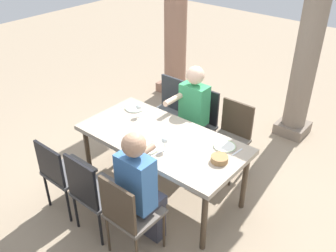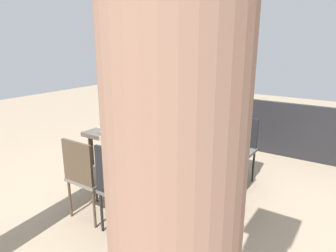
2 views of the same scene
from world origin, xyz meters
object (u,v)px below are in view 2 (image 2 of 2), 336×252
at_px(chair_east_north, 88,174).
at_px(chair_east_south, 176,132).
at_px(chair_mid_north, 122,185).
at_px(diner_man_white, 133,162).
at_px(plate_1, 173,129).
at_px(bread_basket, 117,125).
at_px(wine_glass_1, 158,121).
at_px(stone_column_near, 175,211).
at_px(wine_glass_0, 191,137).
at_px(plate_0, 201,153).
at_px(plate_2, 109,132).
at_px(dining_table, 162,141).
at_px(diner_woman_green, 170,123).
at_px(chair_west_north, 164,198).
at_px(chair_mid_south, 205,138).
at_px(chair_west_south, 238,145).

bearing_deg(chair_east_north, chair_east_south, -90.00).
distance_m(chair_mid_north, diner_man_white, 0.25).
distance_m(chair_east_north, plate_1, 1.22).
bearing_deg(chair_mid_north, diner_man_white, -90.93).
bearing_deg(bread_basket, wine_glass_1, -160.16).
xyz_separation_m(chair_mid_north, chair_east_south, (0.49, -1.76, 0.02)).
bearing_deg(stone_column_near, chair_east_south, -57.72).
bearing_deg(chair_east_north, wine_glass_0, -140.23).
bearing_deg(bread_basket, wine_glass_0, 173.16).
bearing_deg(plate_0, plate_2, 0.01).
distance_m(chair_mid_north, chair_east_south, 1.83).
bearing_deg(dining_table, diner_woman_green, -63.62).
bearing_deg(dining_table, chair_east_south, -68.31).
relative_size(diner_man_white, plate_0, 5.51).
xyz_separation_m(chair_east_north, stone_column_near, (-1.97, 1.35, 0.91)).
bearing_deg(plate_1, stone_column_near, 123.19).
bearing_deg(stone_column_near, diner_man_white, -45.96).
distance_m(chair_west_north, plate_0, 0.66).
bearing_deg(plate_1, plate_0, 142.05).
bearing_deg(wine_glass_0, chair_east_north, 39.77).
bearing_deg(chair_mid_south, diner_man_white, 90.10).
distance_m(chair_west_south, chair_east_south, 0.99).
relative_size(dining_table, plate_1, 7.22).
bearing_deg(wine_glass_1, plate_1, -148.39).
relative_size(chair_mid_south, plate_0, 3.98).
relative_size(plate_0, plate_1, 0.93).
bearing_deg(wine_glass_1, bread_basket, 19.84).
distance_m(chair_mid_north, chair_east_north, 0.49).
bearing_deg(stone_column_near, chair_east_north, -34.51).
distance_m(chair_east_south, diner_woman_green, 0.25).
relative_size(diner_man_white, plate_2, 5.61).
distance_m(chair_east_south, diner_man_white, 1.67).
xyz_separation_m(chair_east_south, plate_0, (-1.02, 1.15, 0.24)).
height_order(dining_table, chair_west_north, chair_west_north).
bearing_deg(chair_mid_north, wine_glass_0, -117.18).
relative_size(dining_table, chair_mid_south, 1.95).
height_order(dining_table, chair_west_south, chair_west_south).
distance_m(chair_mid_north, wine_glass_1, 1.16).
distance_m(plate_2, bread_basket, 0.27).
bearing_deg(plate_1, chair_east_south, -61.64).
distance_m(chair_east_north, wine_glass_1, 1.13).
relative_size(wine_glass_1, bread_basket, 0.93).
bearing_deg(diner_woman_green, wine_glass_0, 134.26).
relative_size(chair_east_north, diner_woman_green, 0.68).
bearing_deg(wine_glass_1, wine_glass_0, 153.62).
distance_m(chair_mid_south, diner_man_white, 1.60).
height_order(chair_mid_south, plate_1, chair_mid_south).
xyz_separation_m(chair_east_south, stone_column_near, (-1.97, 3.11, 0.88)).
xyz_separation_m(plate_1, plate_2, (0.60, 0.54, 0.00)).
xyz_separation_m(diner_woman_green, diner_man_white, (-0.49, 1.41, -0.01)).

